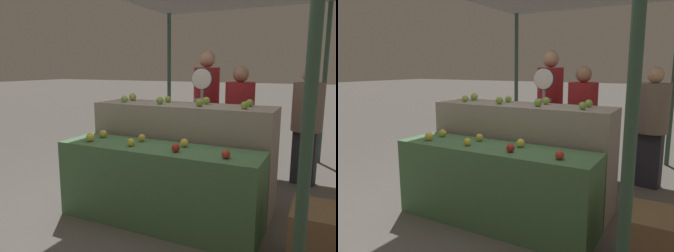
# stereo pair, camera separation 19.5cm
# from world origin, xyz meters

# --- Properties ---
(ground_plane) EXTENTS (60.00, 60.00, 0.00)m
(ground_plane) POSITION_xyz_m (0.00, 0.00, 0.00)
(ground_plane) COLOR #66605B
(display_counter_front) EXTENTS (2.01, 0.55, 0.78)m
(display_counter_front) POSITION_xyz_m (0.00, 0.00, 0.39)
(display_counter_front) COLOR #4C7A4C
(display_counter_front) RESTS_ON ground_plane
(display_counter_back) EXTENTS (2.01, 0.55, 1.13)m
(display_counter_back) POSITION_xyz_m (0.00, 0.60, 0.56)
(display_counter_back) COLOR gray
(display_counter_back) RESTS_ON ground_plane
(apple_front_0) EXTENTS (0.09, 0.09, 0.09)m
(apple_front_0) POSITION_xyz_m (-0.72, -0.11, 0.83)
(apple_front_0) COLOR yellow
(apple_front_0) RESTS_ON display_counter_front
(apple_front_1) EXTENTS (0.08, 0.08, 0.08)m
(apple_front_1) POSITION_xyz_m (-0.24, -0.10, 0.82)
(apple_front_1) COLOR gold
(apple_front_1) RESTS_ON display_counter_front
(apple_front_2) EXTENTS (0.08, 0.08, 0.08)m
(apple_front_2) POSITION_xyz_m (0.25, -0.11, 0.82)
(apple_front_2) COLOR #AD281E
(apple_front_2) RESTS_ON display_counter_front
(apple_front_3) EXTENTS (0.08, 0.08, 0.08)m
(apple_front_3) POSITION_xyz_m (0.71, -0.11, 0.82)
(apple_front_3) COLOR red
(apple_front_3) RESTS_ON display_counter_front
(apple_front_4) EXTENTS (0.08, 0.08, 0.08)m
(apple_front_4) POSITION_xyz_m (-0.72, 0.10, 0.82)
(apple_front_4) COLOR gold
(apple_front_4) RESTS_ON display_counter_front
(apple_front_5) EXTENTS (0.08, 0.08, 0.08)m
(apple_front_5) POSITION_xyz_m (-0.24, 0.12, 0.82)
(apple_front_5) COLOR gold
(apple_front_5) RESTS_ON display_counter_front
(apple_front_6) EXTENTS (0.08, 0.08, 0.08)m
(apple_front_6) POSITION_xyz_m (0.24, 0.10, 0.82)
(apple_front_6) COLOR yellow
(apple_front_6) RESTS_ON display_counter_front
(apple_back_0) EXTENTS (0.08, 0.08, 0.08)m
(apple_back_0) POSITION_xyz_m (-0.70, 0.50, 1.17)
(apple_back_0) COLOR #8EB247
(apple_back_0) RESTS_ON display_counter_back
(apple_back_1) EXTENTS (0.08, 0.08, 0.08)m
(apple_back_1) POSITION_xyz_m (-0.23, 0.50, 1.17)
(apple_back_1) COLOR #7AA338
(apple_back_1) RESTS_ON display_counter_back
(apple_back_2) EXTENTS (0.08, 0.08, 0.08)m
(apple_back_2) POSITION_xyz_m (0.24, 0.48, 1.17)
(apple_back_2) COLOR #7AA338
(apple_back_2) RESTS_ON display_counter_back
(apple_back_3) EXTENTS (0.08, 0.08, 0.08)m
(apple_back_3) POSITION_xyz_m (0.71, 0.48, 1.17)
(apple_back_3) COLOR #84AD3D
(apple_back_3) RESTS_ON display_counter_back
(apple_back_4) EXTENTS (0.09, 0.09, 0.09)m
(apple_back_4) POSITION_xyz_m (-0.72, 0.71, 1.17)
(apple_back_4) COLOR #8EB247
(apple_back_4) RESTS_ON display_counter_back
(apple_back_5) EXTENTS (0.08, 0.08, 0.08)m
(apple_back_5) POSITION_xyz_m (-0.24, 0.71, 1.17)
(apple_back_5) COLOR #7AA338
(apple_back_5) RESTS_ON display_counter_back
(apple_back_6) EXTENTS (0.08, 0.08, 0.08)m
(apple_back_6) POSITION_xyz_m (0.23, 0.72, 1.17)
(apple_back_6) COLOR #84AD3D
(apple_back_6) RESTS_ON display_counter_back
(apple_back_7) EXTENTS (0.08, 0.08, 0.08)m
(apple_back_7) POSITION_xyz_m (0.71, 0.70, 1.17)
(apple_back_7) COLOR #84AD3D
(apple_back_7) RESTS_ON display_counter_back
(produce_scale) EXTENTS (0.27, 0.20, 1.53)m
(produce_scale) POSITION_xyz_m (0.00, 1.19, 1.11)
(produce_scale) COLOR #99999E
(produce_scale) RESTS_ON ground_plane
(person_vendor_at_scale) EXTENTS (0.40, 0.40, 1.55)m
(person_vendor_at_scale) POSITION_xyz_m (0.41, 1.49, 0.88)
(person_vendor_at_scale) COLOR #2D2D38
(person_vendor_at_scale) RESTS_ON ground_plane
(person_customer_left) EXTENTS (0.49, 0.49, 1.76)m
(person_customer_left) POSITION_xyz_m (-0.12, 1.70, 1.02)
(person_customer_left) COLOR #2D2D38
(person_customer_left) RESTS_ON ground_plane
(person_customer_right) EXTENTS (0.45, 0.45, 1.54)m
(person_customer_right) POSITION_xyz_m (1.21, 1.85, 0.88)
(person_customer_right) COLOR #2D2D38
(person_customer_right) RESTS_ON ground_plane
(wooden_crate_side) EXTENTS (0.48, 0.48, 0.48)m
(wooden_crate_side) POSITION_xyz_m (1.49, -0.11, 0.24)
(wooden_crate_side) COLOR brown
(wooden_crate_side) RESTS_ON ground_plane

